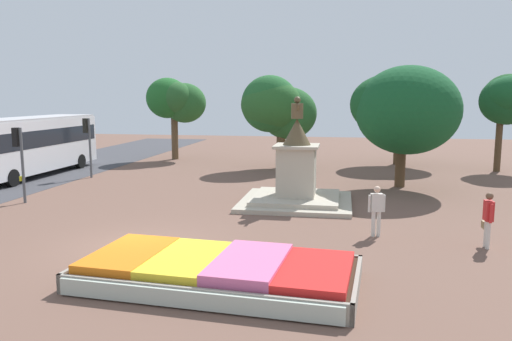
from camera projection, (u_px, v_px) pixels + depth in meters
The scene contains 13 objects.
ground_plane at pixel (137, 248), 15.03m from camera, with size 85.43×85.43×0.00m, color brown.
flower_planter at pixel (217, 272), 12.13m from camera, with size 7.00×3.82×0.69m.
statue_monument at pixel (296, 179), 21.07m from camera, with size 4.63×4.63×4.52m.
traffic_light_mid_block at pixel (19, 151), 21.11m from camera, with size 0.41×0.28×3.22m.
traffic_light_far_corner at pixel (88, 136), 27.74m from camera, with size 0.42×0.31×3.32m.
city_bus at pixel (27, 143), 28.08m from camera, with size 2.63×11.09×3.35m.
pedestrian_with_handbag at pixel (488, 217), 14.92m from camera, with size 0.23×0.73×1.70m.
pedestrian_near_planter at pixel (377, 208), 16.16m from camera, with size 0.55×0.31×1.66m.
park_tree_far_left at pixel (407, 98), 32.55m from camera, with size 5.26×5.15×6.30m.
park_tree_behind_statue at pixel (276, 107), 31.05m from camera, with size 4.65×4.13×5.83m.
park_tree_far_right at pixel (402, 109), 24.06m from camera, with size 5.22×5.23×6.00m.
park_tree_street_side at pixel (176, 100), 35.51m from camera, with size 4.13×3.51×5.84m.
park_tree_mid_canopy at pixel (508, 99), 29.74m from camera, with size 3.26×3.58×5.87m.
Camera 1 is at (6.07, -13.68, 4.53)m, focal length 35.00 mm.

